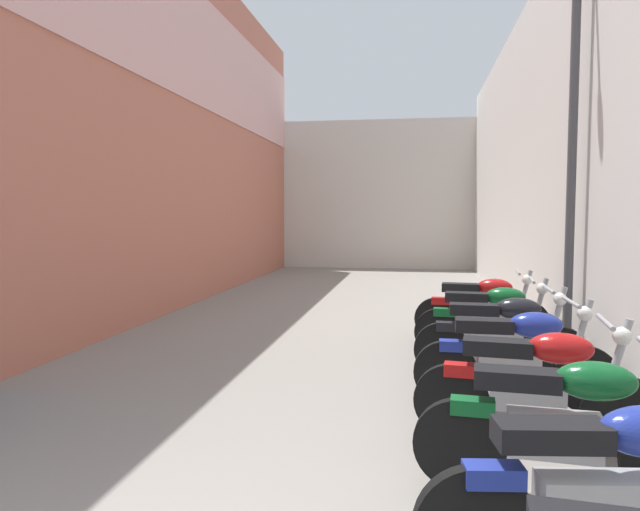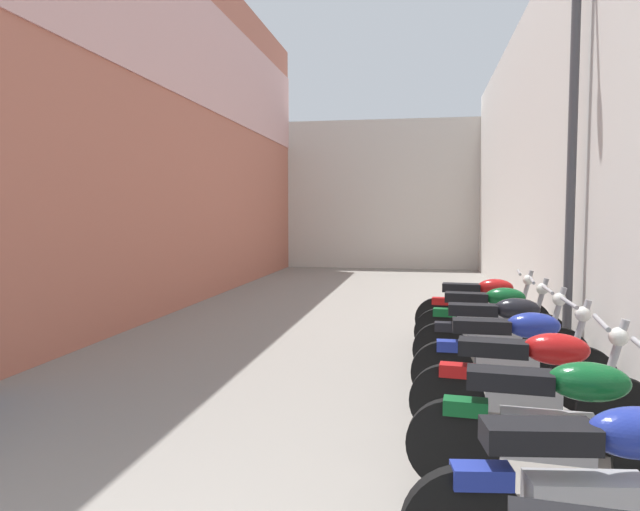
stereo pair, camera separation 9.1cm
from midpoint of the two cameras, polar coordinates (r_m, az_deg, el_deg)
ground_plane at (r=8.51m, az=0.89°, el=-8.15°), size 34.30×34.30×0.00m
building_left at (r=11.33m, az=-14.73°, el=13.13°), size 0.45×18.30×7.15m
building_right at (r=10.45m, az=21.33°, el=8.96°), size 0.45×18.30×5.48m
building_far_end at (r=20.41m, az=6.29°, el=5.84°), size 9.26×2.00×4.88m
motorcycle_second at (r=3.27m, az=26.34°, el=-19.78°), size 1.84×0.58×1.04m
motorcycle_third at (r=4.07m, az=22.72°, el=-14.89°), size 1.85×0.58×1.04m
motorcycle_fourth at (r=4.90m, az=20.39°, el=-11.59°), size 1.85×0.58×1.04m
motorcycle_fifth at (r=5.78m, az=18.71°, el=-9.14°), size 1.85×0.58×1.04m
motorcycle_sixth at (r=6.69m, az=17.48°, el=-7.33°), size 1.85×0.58×1.04m
motorcycle_seventh at (r=7.59m, az=16.57°, el=-5.97°), size 1.85×0.58×1.04m
motorcycle_eighth at (r=8.54m, az=15.82°, el=-4.84°), size 1.85×0.58×1.04m
street_lamp at (r=7.23m, az=23.09°, el=12.58°), size 0.79×0.18×5.02m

